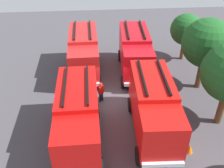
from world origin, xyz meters
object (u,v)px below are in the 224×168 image
Objects in this scene: fire_truck_3 at (154,106)px; tree_1 at (207,43)px; fire_truck_2 at (135,51)px; tree_0 at (186,30)px; traffic_cone_0 at (150,58)px; traffic_cone_1 at (190,148)px; firefighter_0 at (148,41)px; fire_truck_0 at (84,52)px; fire_truck_1 at (78,116)px; firefighter_2 at (101,91)px.

tree_1 is at bearing 136.79° from fire_truck_3.
tree_0 is at bearing 115.26° from fire_truck_2.
traffic_cone_0 is 1.17× the size of traffic_cone_1.
fire_truck_2 is at bearing -125.58° from firefighter_0.
fire_truck_0 reaches higher than firefighter_0.
fire_truck_0 is at bearing -108.54° from tree_1.
traffic_cone_0 is (0.23, -3.31, -2.79)m from tree_0.
firefighter_0 is (-12.62, 2.31, -1.19)m from fire_truck_3.
fire_truck_2 is (0.27, 4.64, 0.00)m from fire_truck_0.
traffic_cone_0 is at bearing -105.47° from firefighter_0.
fire_truck_1 and fire_truck_3 have the same top height.
tree_1 is at bearing 62.98° from fire_truck_2.
fire_truck_1 is 11.44× the size of traffic_cone_1.
traffic_cone_1 is at bearing -15.36° from tree_0.
tree_0 reaches higher than traffic_cone_0.
firefighter_0 is at bearing 150.95° from fire_truck_1.
fire_truck_2 is at bearing -68.14° from tree_0.
tree_1 is at bearing -79.11° from firefighter_0.
fire_truck_1 is at bearing -128.21° from firefighter_0.
fire_truck_3 is 1.20× the size of tree_1.
fire_truck_1 is at bearing -81.04° from fire_truck_3.
fire_truck_0 and fire_truck_1 have the same top height.
traffic_cone_1 is (10.09, 1.93, -1.84)m from fire_truck_2.
fire_truck_2 reaches higher than firefighter_2.
fire_truck_3 is 11.58× the size of traffic_cone_1.
fire_truck_3 is at bearing -27.84° from tree_0.
firefighter_2 is at bearing -131.46° from firefighter_0.
fire_truck_1 is 1.19× the size of tree_1.
fire_truck_2 is 1.21× the size of tree_1.
tree_1 is at bearing 70.65° from fire_truck_0.
fire_truck_3 is (8.27, 4.58, 0.00)m from fire_truck_0.
firefighter_0 is at bearing -159.52° from tree_1.
tree_0 is 0.77× the size of tree_1.
fire_truck_3 is 7.44m from tree_1.
firefighter_2 is (-3.65, -3.26, -1.22)m from fire_truck_3.
fire_truck_0 is 8.24m from firefighter_0.
fire_truck_0 and fire_truck_3 have the same top height.
tree_0 is 12.97m from traffic_cone_1.
traffic_cone_0 is (-1.62, 6.61, -1.78)m from fire_truck_0.
fire_truck_3 is 4.36× the size of firefighter_2.
tree_0 is at bearing 93.89° from traffic_cone_0.
fire_truck_3 is at bearing -174.29° from firefighter_2.
tree_0 is at bearing 164.64° from traffic_cone_1.
traffic_cone_0 is at bearing 102.98° from fire_truck_0.
firefighter_0 is 0.36× the size of tree_0.
fire_truck_0 is 9.79× the size of traffic_cone_0.
fire_truck_0 reaches higher than firefighter_2.
traffic_cone_0 reaches higher than traffic_cone_1.
traffic_cone_0 is at bearing -76.39° from firefighter_2.
firefighter_2 is 8.20m from traffic_cone_0.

